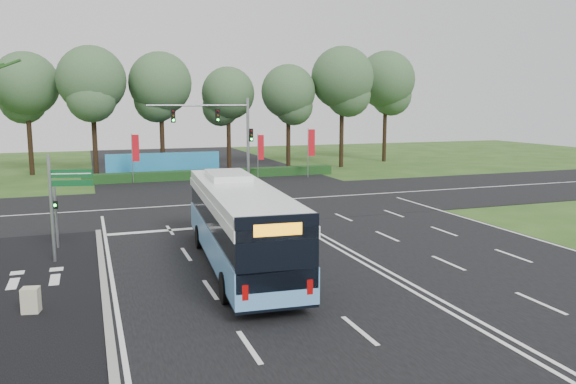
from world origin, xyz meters
The scene contains 16 objects.
ground centered at (0.00, 0.00, 0.00)m, with size 120.00×120.00×0.00m, color #244918.
road_main centered at (0.00, 0.00, 0.02)m, with size 20.00×120.00×0.04m, color black.
road_cross centered at (0.00, 12.00, 0.03)m, with size 120.00×14.00×0.05m, color black.
bike_path centered at (-12.50, -3.00, 0.03)m, with size 5.00×18.00×0.06m, color black.
kerb_strip centered at (-10.10, -3.00, 0.06)m, with size 0.25×18.00×0.12m, color gray.
city_bus centered at (-4.89, -2.61, 1.79)m, with size 3.52×12.55×3.56m.
pedestrian_signal centered at (-11.89, 3.01, 1.64)m, with size 0.25×0.40×3.00m.
street_sign centered at (-11.56, 0.60, 2.80)m, with size 1.72×0.46×4.50m.
utility_cabinet centered at (-12.32, -5.29, 0.43)m, with size 0.51×0.43×0.86m, color #BCB698.
banner_flag_left centered at (-6.73, 23.75, 2.70)m, with size 0.61×0.12×4.12m.
banner_flag_mid centered at (3.56, 22.24, 2.62)m, with size 0.59×0.09×3.98m.
banner_flag_right centered at (8.23, 22.25, 2.88)m, with size 0.65×0.14×4.40m.
traffic_light_gantry centered at (0.21, 20.50, 4.66)m, with size 8.41×0.28×7.00m.
hedge centered at (0.00, 24.50, 0.40)m, with size 22.00×1.20×0.80m, color #173413.
blue_hoarding centered at (-4.00, 27.00, 1.10)m, with size 10.00×0.30×2.20m, color #2283BC.
eucalyptus_row centered at (1.45, 30.97, 8.44)m, with size 48.68×9.97×12.41m.
Camera 1 is at (-10.43, -23.74, 6.49)m, focal length 35.00 mm.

